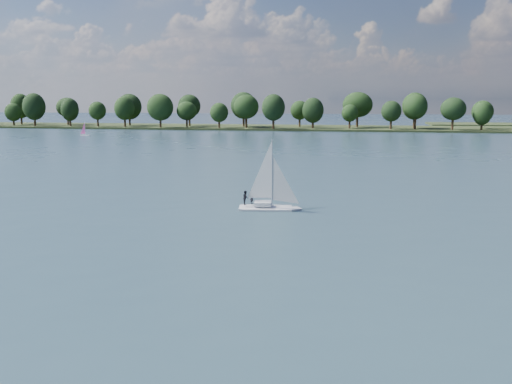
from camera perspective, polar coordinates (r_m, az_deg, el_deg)
ground at (r=127.32m, az=1.72°, el=3.80°), size 700.00×700.00×0.00m
far_shore at (r=238.31m, az=5.96°, el=6.31°), size 660.00×40.00×1.50m
sailboat at (r=62.88m, az=1.01°, el=0.25°), size 6.44×2.56×8.24m
dinghy_pink at (r=200.40m, az=-16.71°, el=5.75°), size 3.13×1.48×4.85m
treeline at (r=235.08m, az=3.70°, el=8.23°), size 561.85×73.88×17.73m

